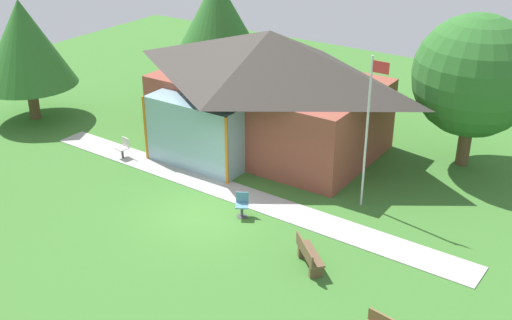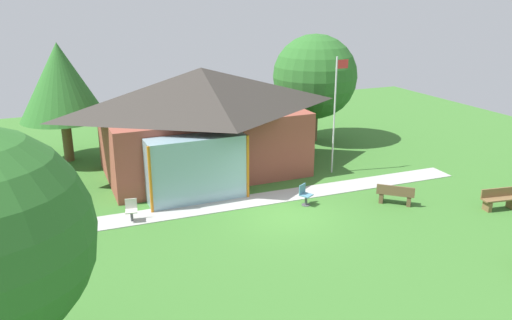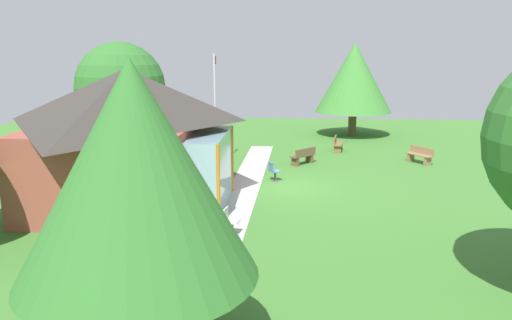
% 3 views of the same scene
% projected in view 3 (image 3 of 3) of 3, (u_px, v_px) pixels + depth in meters
% --- Properties ---
extents(ground_plane, '(44.00, 44.00, 0.00)m').
position_uv_depth(ground_plane, '(286.00, 188.00, 21.56)').
color(ground_plane, '#3D752D').
extents(pavilion, '(10.04, 7.34, 5.00)m').
position_uv_depth(pavilion, '(132.00, 131.00, 19.99)').
color(pavilion, brown).
rests_on(pavilion, ground_plane).
extents(footpath, '(18.36, 1.80, 0.03)m').
position_uv_depth(footpath, '(245.00, 187.00, 21.67)').
color(footpath, '#ADADA8').
rests_on(footpath, ground_plane).
extents(flagpole, '(0.64, 0.08, 5.52)m').
position_uv_depth(flagpole, '(215.00, 104.00, 25.30)').
color(flagpole, silver).
rests_on(flagpole, ground_plane).
extents(bench_front_right, '(1.48, 1.22, 0.84)m').
position_uv_depth(bench_front_right, '(420.00, 156.00, 26.12)').
color(bench_front_right, olive).
rests_on(bench_front_right, ground_plane).
extents(bench_lawn_far_right, '(1.55, 0.67, 0.84)m').
position_uv_depth(bench_lawn_far_right, '(337.00, 144.00, 29.16)').
color(bench_lawn_far_right, brown).
rests_on(bench_lawn_far_right, ground_plane).
extents(bench_mid_right, '(1.41, 1.33, 0.84)m').
position_uv_depth(bench_mid_right, '(303.00, 157.00, 25.88)').
color(bench_mid_right, brown).
rests_on(bench_mid_right, ground_plane).
extents(patio_chair_west, '(0.51, 0.51, 0.86)m').
position_uv_depth(patio_chair_west, '(230.00, 222.00, 16.08)').
color(patio_chair_west, beige).
rests_on(patio_chair_west, ground_plane).
extents(patio_chair_lawn_spare, '(0.60, 0.60, 0.86)m').
position_uv_depth(patio_chair_lawn_spare, '(274.00, 172.00, 22.62)').
color(patio_chair_lawn_spare, teal).
rests_on(patio_chair_lawn_spare, ground_plane).
extents(tree_west_hedge, '(4.37, 4.37, 5.62)m').
position_uv_depth(tree_west_hedge, '(135.00, 171.00, 8.99)').
color(tree_west_hedge, brown).
rests_on(tree_west_hedge, ground_plane).
extents(tree_behind_pavilion_right, '(4.77, 4.77, 6.11)m').
position_uv_depth(tree_behind_pavilion_right, '(120.00, 87.00, 27.35)').
color(tree_behind_pavilion_right, brown).
rests_on(tree_behind_pavilion_right, ground_plane).
extents(tree_far_east, '(5.03, 5.03, 6.13)m').
position_uv_depth(tree_far_east, '(354.00, 78.00, 33.75)').
color(tree_far_east, brown).
rests_on(tree_far_east, ground_plane).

